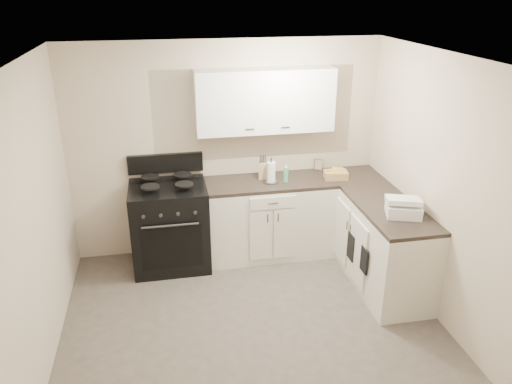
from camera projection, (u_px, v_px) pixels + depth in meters
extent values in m
plane|color=#473F38|center=(256.00, 335.00, 4.68)|extent=(3.60, 3.60, 0.00)
plane|color=white|center=(256.00, 63.00, 3.71)|extent=(3.60, 3.60, 0.00)
plane|color=beige|center=(226.00, 150.00, 5.82)|extent=(3.60, 0.00, 3.60)
plane|color=beige|center=(451.00, 198.00, 4.51)|extent=(0.00, 3.60, 3.60)
plane|color=beige|center=(29.00, 234.00, 3.87)|extent=(0.00, 3.60, 3.60)
plane|color=beige|center=(323.00, 362.00, 2.56)|extent=(3.60, 0.00, 3.60)
cube|color=silver|center=(267.00, 219.00, 5.93)|extent=(1.55, 0.60, 0.90)
cube|color=silver|center=(374.00, 236.00, 5.54)|extent=(0.60, 1.90, 0.90)
cube|color=black|center=(267.00, 183.00, 5.75)|extent=(1.55, 0.60, 0.04)
cube|color=black|center=(378.00, 198.00, 5.35)|extent=(0.60, 1.90, 0.04)
cube|color=white|center=(265.00, 101.00, 5.53)|extent=(1.55, 0.30, 0.70)
cube|color=black|center=(170.00, 228.00, 5.71)|extent=(0.85, 0.73, 1.03)
cube|color=#DAB186|center=(263.00, 171.00, 5.77)|extent=(0.10, 0.10, 0.20)
cylinder|color=white|center=(271.00, 172.00, 5.66)|extent=(0.12, 0.12, 0.24)
cylinder|color=#43AF67|center=(286.00, 175.00, 5.69)|extent=(0.07, 0.07, 0.17)
cube|color=black|center=(318.00, 164.00, 6.08)|extent=(0.11, 0.07, 0.13)
cube|color=tan|center=(336.00, 175.00, 5.80)|extent=(0.29, 0.21, 0.09)
cube|color=white|center=(403.00, 209.00, 4.89)|extent=(0.41, 0.39, 0.12)
cube|color=black|center=(364.00, 260.00, 5.01)|extent=(0.02, 0.15, 0.27)
cube|color=black|center=(351.00, 247.00, 5.34)|extent=(0.02, 0.17, 0.30)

